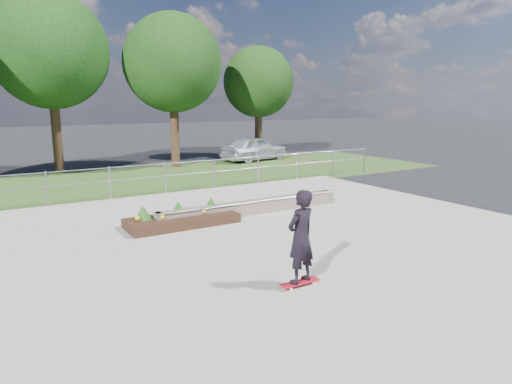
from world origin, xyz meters
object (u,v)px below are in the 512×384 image
skateboarder (301,237)px  parked_car (254,148)px  planter_bed (182,218)px  grind_ledge (252,207)px

skateboarder → parked_car: skateboarder is taller
planter_bed → grind_ledge: bearing=0.8°
grind_ledge → skateboarder: (-2.08, -5.13, 0.73)m
parked_car → grind_ledge: bearing=137.2°
grind_ledge → parked_car: 12.83m
planter_bed → skateboarder: skateboarder is taller
planter_bed → parked_car: (9.03, 10.93, 0.46)m
skateboarder → parked_car: (8.83, 16.03, -0.29)m
grind_ledge → parked_car: size_ratio=1.45×
grind_ledge → skateboarder: skateboarder is taller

